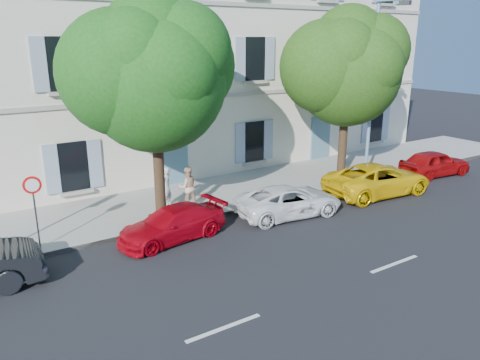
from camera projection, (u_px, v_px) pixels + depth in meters
ground at (307, 222)px, 17.30m from camera, size 90.00×90.00×0.00m
sidewalk at (242, 189)px, 20.85m from camera, size 36.00×4.50×0.15m
kerb at (270, 203)px, 19.11m from camera, size 36.00×0.16×0.16m
building at (180, 49)px, 23.76m from camera, size 28.00×7.00×12.00m
car_red_coupe at (172, 224)px, 15.67m from camera, size 4.01×2.05×1.11m
car_white_coupe at (289, 201)px, 17.84m from camera, size 4.39×2.44×1.16m
car_yellow_supercar at (378, 179)px, 20.25m from camera, size 5.07×2.67×1.36m
car_red_hatchback at (435, 163)px, 23.04m from camera, size 3.92×1.95×1.28m
tree_left at (154, 81)px, 16.04m from camera, size 4.99×4.99×7.74m
tree_right at (347, 73)px, 21.40m from camera, size 4.92×4.92×7.58m
road_sign at (34, 197)px, 14.29m from camera, size 0.55×0.10×2.38m
street_lamp at (375, 81)px, 21.13m from camera, size 0.39×1.71×7.98m
pedestrian_a at (166, 187)px, 18.35m from camera, size 0.69×0.62×1.58m
pedestrian_b at (188, 187)px, 18.26m from camera, size 0.87×0.73×1.61m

